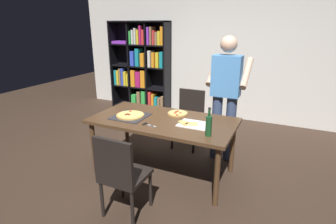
{
  "coord_description": "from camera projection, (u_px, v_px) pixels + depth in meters",
  "views": [
    {
      "loc": [
        1.38,
        -2.82,
        1.89
      ],
      "look_at": [
        0.0,
        0.15,
        0.8
      ],
      "focal_mm": 28.41,
      "sensor_mm": 36.0,
      "label": 1
    }
  ],
  "objects": [
    {
      "name": "pizza_slices_on_towel",
      "position": [
        192.0,
        124.0,
        3.15
      ],
      "size": [
        0.38,
        0.28,
        0.03
      ],
      "color": "white",
      "rests_on": "dining_table"
    },
    {
      "name": "kitchen_scissors",
      "position": [
        147.0,
        125.0,
        3.15
      ],
      "size": [
        0.2,
        0.09,
        0.01
      ],
      "color": "silver",
      "rests_on": "dining_table"
    },
    {
      "name": "bookshelf",
      "position": [
        142.0,
        68.0,
        6.0
      ],
      "size": [
        1.4,
        0.35,
        1.95
      ],
      "color": "black",
      "rests_on": "ground_plane"
    },
    {
      "name": "back_wall",
      "position": [
        219.0,
        49.0,
        5.37
      ],
      "size": [
        6.4,
        0.1,
        2.8
      ],
      "primitive_type": "cube",
      "color": "silver",
      "rests_on": "ground_plane"
    },
    {
      "name": "chair_near_camera",
      "position": [
        121.0,
        172.0,
        2.6
      ],
      "size": [
        0.42,
        0.42,
        0.9
      ],
      "color": "black",
      "rests_on": "ground_plane"
    },
    {
      "name": "person_serving_pizza",
      "position": [
        226.0,
        92.0,
        3.65
      ],
      "size": [
        0.55,
        0.54,
        1.75
      ],
      "color": "#38476B",
      "rests_on": "ground_plane"
    },
    {
      "name": "dining_table",
      "position": [
        163.0,
        124.0,
        3.36
      ],
      "size": [
        1.8,
        0.93,
        0.75
      ],
      "color": "#4C331E",
      "rests_on": "ground_plane"
    },
    {
      "name": "chair_far_side",
      "position": [
        189.0,
        115.0,
        4.23
      ],
      "size": [
        0.42,
        0.42,
        0.9
      ],
      "color": "black",
      "rests_on": "ground_plane"
    },
    {
      "name": "wine_bottle",
      "position": [
        209.0,
        125.0,
        2.81
      ],
      "size": [
        0.07,
        0.07,
        0.32
      ],
      "color": "#194723",
      "rests_on": "dining_table"
    },
    {
      "name": "ground_plane",
      "position": [
        163.0,
        171.0,
        3.58
      ],
      "size": [
        12.0,
        12.0,
        0.0
      ],
      "primitive_type": "plane",
      "color": "#38281E"
    },
    {
      "name": "second_pizza_plain",
      "position": [
        178.0,
        113.0,
        3.53
      ],
      "size": [
        0.26,
        0.26,
        0.03
      ],
      "color": "tan",
      "rests_on": "dining_table"
    },
    {
      "name": "pepperoni_pizza_on_tray",
      "position": [
        130.0,
        115.0,
        3.43
      ],
      "size": [
        0.42,
        0.42,
        0.04
      ],
      "color": "#2D2D33",
      "rests_on": "dining_table"
    }
  ]
}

